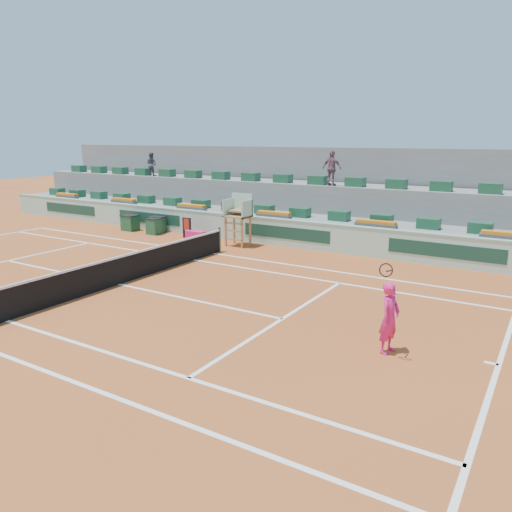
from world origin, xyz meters
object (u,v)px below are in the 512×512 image
at_px(player_bag, 196,235).
at_px(drink_cooler_a, 154,226).
at_px(umpire_chair, 239,213).
at_px(tennis_player, 390,318).

distance_m(player_bag, drink_cooler_a, 2.74).
relative_size(player_bag, umpire_chair, 0.41).
bearing_deg(umpire_chair, player_bag, -179.07).
distance_m(player_bag, umpire_chair, 2.87).
bearing_deg(umpire_chair, drink_cooler_a, -179.42).
height_order(player_bag, tennis_player, tennis_player).
relative_size(player_bag, tennis_player, 0.43).
distance_m(umpire_chair, tennis_player, 12.55).
bearing_deg(tennis_player, drink_cooler_a, 151.52).
bearing_deg(player_bag, umpire_chair, 0.93).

